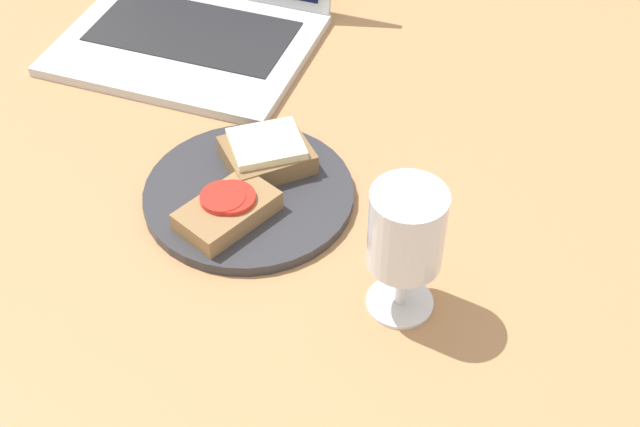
# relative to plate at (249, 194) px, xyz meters

# --- Properties ---
(wooden_table) EXTENTS (1.40, 1.40, 0.03)m
(wooden_table) POSITION_rel_plate_xyz_m (0.05, -0.02, -0.02)
(wooden_table) COLOR #B27F51
(wooden_table) RESTS_ON ground
(plate) EXTENTS (0.23, 0.23, 0.01)m
(plate) POSITION_rel_plate_xyz_m (0.00, 0.00, 0.00)
(plate) COLOR #333338
(plate) RESTS_ON wooden_table
(sandwich_with_tomato) EXTENTS (0.10, 0.12, 0.03)m
(sandwich_with_tomato) POSITION_rel_plate_xyz_m (-0.00, -0.05, 0.02)
(sandwich_with_tomato) COLOR #937047
(sandwich_with_tomato) RESTS_ON plate
(sandwich_with_cheese) EXTENTS (0.12, 0.12, 0.03)m
(sandwich_with_cheese) POSITION_rel_plate_xyz_m (0.00, 0.05, 0.02)
(sandwich_with_cheese) COLOR brown
(sandwich_with_cheese) RESTS_ON plate
(wine_glass) EXTENTS (0.07, 0.07, 0.14)m
(wine_glass) POSITION_rel_plate_xyz_m (0.20, -0.09, 0.09)
(wine_glass) COLOR white
(wine_glass) RESTS_ON wooden_table
(laptop) EXTENTS (0.32, 0.29, 0.20)m
(laptop) POSITION_rel_plate_xyz_m (-0.19, 0.29, 0.03)
(laptop) COLOR silver
(laptop) RESTS_ON wooden_table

